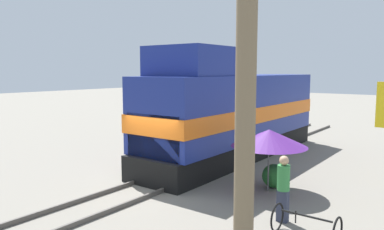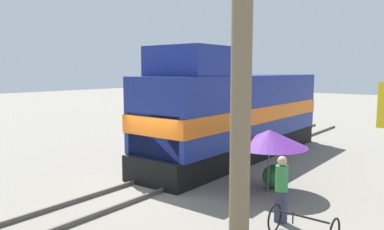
# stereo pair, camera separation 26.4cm
# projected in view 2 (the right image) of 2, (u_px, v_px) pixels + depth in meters

# --- Properties ---
(ground_plane) EXTENTS (120.00, 120.00, 0.00)m
(ground_plane) POSITION_uv_depth(u_px,v_px,m) (156.00, 185.00, 13.59)
(ground_plane) COLOR slate
(rail_near) EXTENTS (0.08, 36.29, 0.15)m
(rail_near) POSITION_uv_depth(u_px,v_px,m) (142.00, 180.00, 14.02)
(rail_near) COLOR #4C4742
(rail_near) RESTS_ON ground_plane
(rail_far) EXTENTS (0.08, 36.29, 0.15)m
(rail_far) POSITION_uv_depth(u_px,v_px,m) (171.00, 187.00, 13.14)
(rail_far) COLOR #4C4742
(rail_far) RESTS_ON ground_plane
(locomotive) EXTENTS (2.97, 12.24, 5.07)m
(locomotive) POSITION_uv_depth(u_px,v_px,m) (234.00, 114.00, 17.50)
(locomotive) COLOR black
(locomotive) RESTS_ON ground_plane
(utility_pole) EXTENTS (1.80, 0.45, 9.35)m
(utility_pole) POSITION_uv_depth(u_px,v_px,m) (242.00, 42.00, 7.81)
(utility_pole) COLOR #726047
(utility_pole) RESTS_ON ground_plane
(vendor_umbrella) EXTENTS (2.59, 2.59, 2.15)m
(vendor_umbrella) POSITION_uv_depth(u_px,v_px,m) (269.00, 138.00, 12.65)
(vendor_umbrella) COLOR #4C4C4C
(vendor_umbrella) RESTS_ON ground_plane
(shrub_cluster) EXTENTS (0.84, 0.84, 0.84)m
(shrub_cluster) POSITION_uv_depth(u_px,v_px,m) (274.00, 176.00, 13.21)
(shrub_cluster) COLOR #236028
(shrub_cluster) RESTS_ON ground_plane
(person_bystander) EXTENTS (0.34, 0.34, 1.85)m
(person_bystander) POSITION_uv_depth(u_px,v_px,m) (281.00, 186.00, 10.15)
(person_bystander) COLOR #2D3347
(person_bystander) RESTS_ON ground_plane
(bicycle) EXTENTS (1.56, 0.77, 0.75)m
(bicycle) POSITION_uv_depth(u_px,v_px,m) (303.00, 225.00, 9.12)
(bicycle) COLOR black
(bicycle) RESTS_ON ground_plane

